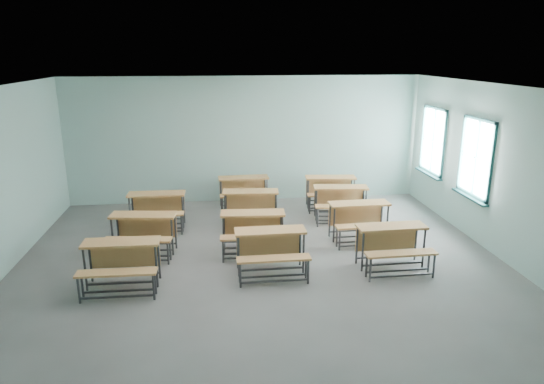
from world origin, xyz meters
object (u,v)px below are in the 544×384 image
at_px(desk_unit_r0c0, 121,258).
at_px(desk_unit_r3c2, 331,188).
at_px(desk_unit_r2c1, 251,203).
at_px(desk_unit_r0c2, 393,241).
at_px(desk_unit_r1c2, 360,216).
at_px(desk_unit_r0c1, 271,246).
at_px(desk_unit_r3c1, 244,188).
at_px(desk_unit_r2c0, 156,205).
at_px(desk_unit_r1c1, 253,226).
at_px(desk_unit_r1c0, 143,229).
at_px(desk_unit_r2c2, 341,198).

relative_size(desk_unit_r0c0, desk_unit_r3c2, 0.96).
bearing_deg(desk_unit_r2c1, desk_unit_r0c2, -42.50).
height_order(desk_unit_r0c2, desk_unit_r1c2, same).
height_order(desk_unit_r0c1, desk_unit_r3c1, same).
bearing_deg(desk_unit_r2c0, desk_unit_r0c0, -94.26).
height_order(desk_unit_r1c1, desk_unit_r3c2, same).
distance_m(desk_unit_r1c0, desk_unit_r1c1, 2.11).
relative_size(desk_unit_r2c0, desk_unit_r2c1, 0.96).
bearing_deg(desk_unit_r2c2, desk_unit_r1c2, -79.50).
height_order(desk_unit_r0c2, desk_unit_r2c1, same).
bearing_deg(desk_unit_r0c1, desk_unit_r2c1, 93.44).
relative_size(desk_unit_r2c1, desk_unit_r3c1, 1.03).
height_order(desk_unit_r2c2, desk_unit_r3c2, same).
relative_size(desk_unit_r2c0, desk_unit_r2c2, 0.94).
bearing_deg(desk_unit_r1c2, desk_unit_r2c0, 162.23).
height_order(desk_unit_r1c0, desk_unit_r2c0, same).
xyz_separation_m(desk_unit_r0c2, desk_unit_r3c1, (-2.42, 3.83, 0.00)).
relative_size(desk_unit_r0c2, desk_unit_r2c0, 1.00).
bearing_deg(desk_unit_r1c2, desk_unit_r0c0, -162.18).
bearing_deg(desk_unit_r0c2, desk_unit_r2c2, 94.11).
bearing_deg(desk_unit_r2c0, desk_unit_r0c2, -29.59).
bearing_deg(desk_unit_r0c2, desk_unit_r1c0, 164.09).
relative_size(desk_unit_r0c2, desk_unit_r1c0, 0.94).
xyz_separation_m(desk_unit_r2c2, desk_unit_r3c2, (-0.02, 0.93, 0.00)).
relative_size(desk_unit_r0c0, desk_unit_r0c1, 1.01).
xyz_separation_m(desk_unit_r1c1, desk_unit_r2c0, (-2.00, 1.58, 0.00)).
relative_size(desk_unit_r0c2, desk_unit_r2c1, 0.96).
bearing_deg(desk_unit_r3c2, desk_unit_r0c1, -113.10).
bearing_deg(desk_unit_r2c1, desk_unit_r1c1, -87.79).
distance_m(desk_unit_r2c1, desk_unit_r2c2, 2.10).
bearing_deg(desk_unit_r1c1, desk_unit_r1c2, 12.16).
distance_m(desk_unit_r2c0, desk_unit_r2c2, 4.17).
bearing_deg(desk_unit_r0c0, desk_unit_r1c1, 29.71).
relative_size(desk_unit_r0c2, desk_unit_r1c2, 1.00).
distance_m(desk_unit_r1c2, desk_unit_r2c1, 2.46).
relative_size(desk_unit_r0c1, desk_unit_r0c2, 0.99).
height_order(desk_unit_r0c0, desk_unit_r1c2, same).
relative_size(desk_unit_r1c2, desk_unit_r2c1, 0.97).
xyz_separation_m(desk_unit_r0c0, desk_unit_r3c1, (2.27, 4.02, 0.00)).
relative_size(desk_unit_r1c0, desk_unit_r3c1, 1.05).
bearing_deg(desk_unit_r1c0, desk_unit_r2c1, 39.20).
bearing_deg(desk_unit_r2c2, desk_unit_r2c0, -172.39).
bearing_deg(desk_unit_r3c2, desk_unit_r2c1, -148.08).
relative_size(desk_unit_r0c1, desk_unit_r1c1, 0.97).
bearing_deg(desk_unit_r3c1, desk_unit_r3c2, -8.22).
xyz_separation_m(desk_unit_r0c2, desk_unit_r1c0, (-4.52, 1.18, 0.00)).
distance_m(desk_unit_r2c1, desk_unit_r3c2, 2.33).
distance_m(desk_unit_r1c1, desk_unit_r2c1, 1.51).
bearing_deg(desk_unit_r0c1, desk_unit_r2c2, 53.39).
bearing_deg(desk_unit_r3c1, desk_unit_r0c0, -121.53).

